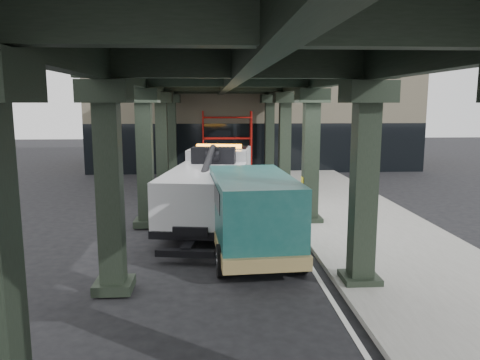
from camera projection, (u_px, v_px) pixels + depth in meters
name	position (u px, v px, depth m)	size (l,w,h in m)	color
ground	(244.00, 241.00, 15.38)	(90.00, 90.00, 0.00)	black
sidewalk	(359.00, 222.00, 17.62)	(5.00, 40.00, 0.15)	gray
lane_stripe	(285.00, 225.00, 17.46)	(0.12, 38.00, 0.01)	silver
viaduct	(228.00, 75.00, 16.44)	(7.40, 32.00, 6.40)	black
building	(251.00, 110.00, 34.55)	(22.00, 10.00, 8.00)	#C6B793
scaffolding	(227.00, 141.00, 29.46)	(3.08, 0.88, 4.00)	red
tow_truck	(212.00, 183.00, 18.08)	(3.73, 9.14, 2.92)	black
towed_van	(251.00, 211.00, 14.02)	(2.73, 6.10, 2.42)	#124340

